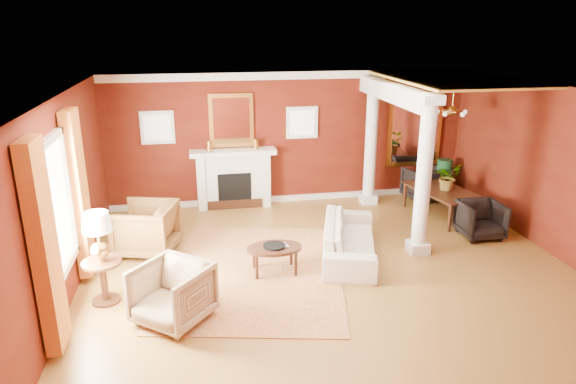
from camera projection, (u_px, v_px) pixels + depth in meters
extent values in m
plane|color=brown|center=(329.00, 268.00, 8.57)|extent=(8.00, 8.00, 0.00)
cube|color=#521A0B|center=(291.00, 138.00, 11.38)|extent=(8.00, 0.04, 2.90)
cube|color=#521A0B|center=(427.00, 295.00, 4.84)|extent=(8.00, 0.04, 2.90)
cube|color=#521A0B|center=(64.00, 200.00, 7.43)|extent=(0.04, 7.00, 2.90)
cube|color=#521A0B|center=(557.00, 172.00, 8.80)|extent=(0.04, 7.00, 2.90)
cube|color=white|center=(334.00, 93.00, 7.65)|extent=(8.00, 7.00, 0.04)
cube|color=white|center=(234.00, 180.00, 11.27)|extent=(1.60, 0.34, 1.20)
cube|color=black|center=(235.00, 189.00, 11.15)|extent=(0.72, 0.03, 0.70)
cube|color=black|center=(235.00, 204.00, 11.26)|extent=(1.20, 0.05, 0.20)
cube|color=white|center=(233.00, 152.00, 11.03)|extent=(1.85, 0.42, 0.10)
cube|color=white|center=(202.00, 182.00, 11.12)|extent=(0.16, 0.40, 1.20)
cube|color=white|center=(266.00, 179.00, 11.36)|extent=(0.16, 0.40, 1.20)
cube|color=gold|center=(231.00, 120.00, 10.98)|extent=(0.95, 0.06, 1.15)
cube|color=white|center=(231.00, 121.00, 10.94)|extent=(0.78, 0.02, 0.98)
cube|color=white|center=(157.00, 127.00, 10.75)|extent=(0.70, 0.06, 0.70)
cube|color=white|center=(157.00, 128.00, 10.72)|extent=(0.54, 0.02, 0.54)
cube|color=white|center=(302.00, 123.00, 11.28)|extent=(0.70, 0.06, 0.70)
cube|color=white|center=(302.00, 123.00, 11.25)|extent=(0.54, 0.02, 0.54)
cube|color=white|center=(54.00, 208.00, 6.84)|extent=(0.03, 1.30, 1.70)
cube|color=white|center=(43.00, 227.00, 6.19)|extent=(0.08, 0.10, 1.90)
cube|color=white|center=(68.00, 191.00, 7.50)|extent=(0.08, 0.10, 1.90)
cube|color=#A7571C|center=(44.00, 248.00, 5.97)|extent=(0.18, 0.55, 2.60)
cube|color=#A7571C|center=(79.00, 194.00, 7.84)|extent=(0.18, 0.55, 2.60)
cube|color=white|center=(418.00, 247.00, 9.11)|extent=(0.34, 0.34, 0.20)
cylinder|color=white|center=(424.00, 174.00, 8.68)|extent=(0.26, 0.26, 2.50)
cube|color=white|center=(430.00, 99.00, 8.28)|extent=(0.36, 0.36, 0.16)
cube|color=white|center=(368.00, 198.00, 11.63)|extent=(0.34, 0.34, 0.20)
cylinder|color=white|center=(371.00, 140.00, 11.20)|extent=(0.26, 0.26, 2.50)
cube|color=white|center=(374.00, 81.00, 10.80)|extent=(0.36, 0.36, 0.16)
cube|color=white|center=(393.00, 93.00, 9.81)|extent=(0.30, 3.20, 0.32)
cube|color=gold|center=(454.00, 79.00, 9.79)|extent=(2.30, 3.40, 0.04)
cube|color=gold|center=(414.00, 129.00, 11.81)|extent=(1.30, 0.06, 1.70)
cube|color=white|center=(415.00, 130.00, 11.77)|extent=(1.10, 0.02, 1.50)
cylinder|color=#B08337|center=(454.00, 94.00, 9.93)|extent=(0.02, 0.02, 0.65)
sphere|color=#B08337|center=(452.00, 111.00, 10.04)|extent=(0.20, 0.20, 0.20)
sphere|color=silver|center=(465.00, 112.00, 10.09)|extent=(0.09, 0.09, 0.09)
sphere|color=silver|center=(450.00, 110.00, 10.31)|extent=(0.09, 0.09, 0.09)
sphere|color=silver|center=(437.00, 111.00, 10.16)|extent=(0.09, 0.09, 0.09)
sphere|color=silver|center=(445.00, 114.00, 9.85)|extent=(0.09, 0.09, 0.09)
sphere|color=silver|center=(463.00, 115.00, 9.81)|extent=(0.09, 0.09, 0.09)
cube|color=white|center=(291.00, 76.00, 10.91)|extent=(8.00, 0.08, 0.16)
cube|color=white|center=(291.00, 198.00, 11.78)|extent=(8.00, 0.08, 0.12)
cube|color=maroon|center=(256.00, 272.00, 8.41)|extent=(3.48, 4.19, 0.01)
imported|color=beige|center=(350.00, 233.00, 8.89)|extent=(1.25, 2.30, 0.86)
imported|color=black|center=(146.00, 226.00, 8.98)|extent=(1.14, 1.18, 1.00)
imported|color=tan|center=(172.00, 291.00, 6.91)|extent=(1.21, 1.20, 0.91)
cylinder|color=black|center=(274.00, 248.00, 8.28)|extent=(0.90, 0.90, 0.05)
cylinder|color=black|center=(257.00, 268.00, 8.11)|extent=(0.05, 0.05, 0.40)
cylinder|color=black|center=(296.00, 265.00, 8.22)|extent=(0.05, 0.05, 0.40)
cylinder|color=black|center=(254.00, 257.00, 8.48)|extent=(0.05, 0.05, 0.40)
cylinder|color=black|center=(291.00, 254.00, 8.59)|extent=(0.05, 0.05, 0.40)
imported|color=black|center=(279.00, 241.00, 8.25)|extent=(0.14, 0.05, 0.20)
cylinder|color=black|center=(106.00, 300.00, 7.53)|extent=(0.41, 0.41, 0.04)
cylinder|color=black|center=(104.00, 282.00, 7.44)|extent=(0.10, 0.10, 0.63)
cylinder|color=black|center=(102.00, 262.00, 7.34)|extent=(0.56, 0.56, 0.04)
sphere|color=#B08337|center=(100.00, 251.00, 7.28)|extent=(0.26, 0.26, 0.26)
cylinder|color=#B08337|center=(99.00, 239.00, 7.22)|extent=(0.03, 0.03, 0.28)
cone|color=silver|center=(96.00, 222.00, 7.14)|extent=(0.41, 0.41, 0.28)
imported|color=black|center=(443.00, 195.00, 10.71)|extent=(0.93, 1.77, 0.94)
imported|color=black|center=(481.00, 218.00, 9.69)|extent=(0.76, 0.71, 0.76)
imported|color=black|center=(425.00, 182.00, 11.76)|extent=(0.97, 0.94, 0.83)
sphere|color=#133E1E|center=(442.00, 190.00, 11.91)|extent=(0.39, 0.39, 0.39)
cylinder|color=#133E1E|center=(443.00, 179.00, 11.82)|extent=(0.35, 0.35, 0.93)
imported|color=#26591E|center=(449.00, 163.00, 10.48)|extent=(0.67, 0.71, 0.44)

